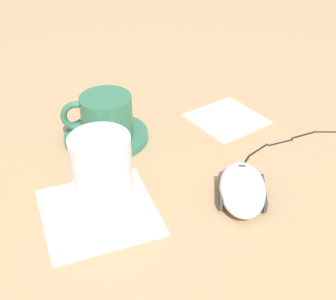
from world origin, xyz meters
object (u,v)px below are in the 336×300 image
(computer_mouse, at_px, (242,189))
(coffee_cup, at_px, (105,116))
(drinking_glass, at_px, (102,174))
(saucer, at_px, (106,136))

(computer_mouse, bearing_deg, coffee_cup, 131.24)
(coffee_cup, height_order, drinking_glass, drinking_glass)
(computer_mouse, bearing_deg, saucer, 130.56)
(coffee_cup, distance_m, computer_mouse, 0.25)
(coffee_cup, relative_size, computer_mouse, 0.89)
(drinking_glass, bearing_deg, coffee_cup, 82.62)
(computer_mouse, bearing_deg, drinking_glass, 172.51)
(coffee_cup, bearing_deg, saucer, 96.08)
(saucer, bearing_deg, computer_mouse, -49.44)
(computer_mouse, height_order, drinking_glass, drinking_glass)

